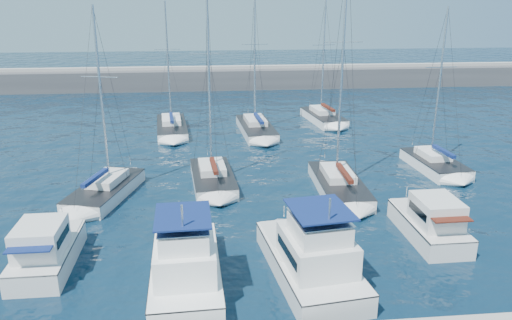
{
  "coord_description": "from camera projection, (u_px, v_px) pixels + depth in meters",
  "views": [
    {
      "loc": [
        -4.33,
        -27.57,
        13.9
      ],
      "look_at": [
        -1.1,
        5.44,
        3.0
      ],
      "focal_mm": 35.0,
      "sensor_mm": 36.0,
      "label": 1
    }
  ],
  "objects": [
    {
      "name": "sailboat_mid_d",
      "position": [
        339.0,
        184.0,
        37.29
      ],
      "size": [
        3.34,
        8.71,
        17.5
      ],
      "rotation": [
        0.0,
        0.0,
        -0.02
      ],
      "color": "silver",
      "rests_on": "ground"
    },
    {
      "name": "ground",
      "position": [
        282.0,
        233.0,
        30.81
      ],
      "size": [
        220.0,
        220.0,
        0.0
      ],
      "primitive_type": "plane",
      "color": "black",
      "rests_on": "ground"
    },
    {
      "name": "sailboat_back_b",
      "position": [
        256.0,
        128.0,
        53.3
      ],
      "size": [
        3.83,
        9.65,
        14.72
      ],
      "rotation": [
        0.0,
        0.0,
        0.07
      ],
      "color": "silver",
      "rests_on": "ground"
    },
    {
      "name": "motor_yacht_port_inner",
      "position": [
        186.0,
        266.0,
        24.81
      ],
      "size": [
        3.76,
        8.64,
        4.69
      ],
      "rotation": [
        0.0,
        0.0,
        0.04
      ],
      "color": "white",
      "rests_on": "ground"
    },
    {
      "name": "breakwater",
      "position": [
        235.0,
        81.0,
        79.65
      ],
      "size": [
        160.0,
        6.0,
        4.45
      ],
      "color": "#424244",
      "rests_on": "ground"
    },
    {
      "name": "sailboat_mid_e",
      "position": [
        434.0,
        163.0,
        41.96
      ],
      "size": [
        3.52,
        7.23,
        13.53
      ],
      "rotation": [
        0.0,
        0.0,
        0.07
      ],
      "color": "white",
      "rests_on": "ground"
    },
    {
      "name": "sailboat_mid_b",
      "position": [
        213.0,
        178.0,
        38.64
      ],
      "size": [
        3.67,
        7.88,
        15.91
      ],
      "rotation": [
        0.0,
        0.0,
        0.08
      ],
      "color": "silver",
      "rests_on": "ground"
    },
    {
      "name": "sailboat_back_a",
      "position": [
        172.0,
        127.0,
        53.59
      ],
      "size": [
        3.9,
        9.55,
        13.84
      ],
      "rotation": [
        0.0,
        0.0,
        0.09
      ],
      "color": "white",
      "rests_on": "ground"
    },
    {
      "name": "motor_yacht_port_outer",
      "position": [
        46.0,
        252.0,
        26.56
      ],
      "size": [
        2.81,
        6.25,
        3.2
      ],
      "rotation": [
        0.0,
        0.0,
        0.01
      ],
      "color": "silver",
      "rests_on": "ground"
    },
    {
      "name": "motor_yacht_stbd_outer",
      "position": [
        431.0,
        224.0,
        29.83
      ],
      "size": [
        2.86,
        6.39,
        3.2
      ],
      "rotation": [
        0.0,
        0.0,
        0.02
      ],
      "color": "silver",
      "rests_on": "ground"
    },
    {
      "name": "sailboat_mid_a",
      "position": [
        106.0,
        190.0,
        36.22
      ],
      "size": [
        4.99,
        8.26,
        13.75
      ],
      "rotation": [
        0.0,
        0.0,
        -0.27
      ],
      "color": "silver",
      "rests_on": "ground"
    },
    {
      "name": "motor_yacht_stbd_inner",
      "position": [
        312.0,
        259.0,
        25.49
      ],
      "size": [
        4.75,
        9.03,
        4.69
      ],
      "rotation": [
        0.0,
        0.0,
        0.13
      ],
      "color": "silver",
      "rests_on": "ground"
    },
    {
      "name": "sailboat_back_c",
      "position": [
        323.0,
        117.0,
        58.1
      ],
      "size": [
        4.09,
        8.5,
        13.88
      ],
      "rotation": [
        0.0,
        0.0,
        0.13
      ],
      "color": "white",
      "rests_on": "ground"
    }
  ]
}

